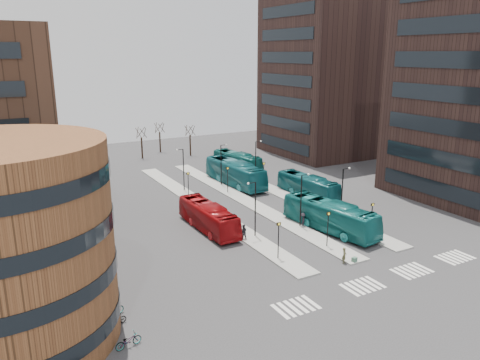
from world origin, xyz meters
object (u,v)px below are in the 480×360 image
teal_bus_b (235,173)px  bicycle_near (128,341)px  commuter_c (303,220)px  teal_bus_a (330,216)px  commuter_a (243,232)px  traveller (344,255)px  suitcase (354,260)px  bicycle_mid (116,319)px  commuter_b (311,221)px  bicycle_far (112,310)px  teal_bus_c (308,186)px  red_bus (208,217)px  teal_bus_d (237,161)px

teal_bus_b → bicycle_near: bearing=-131.1°
commuter_c → teal_bus_a: bearing=80.5°
commuter_a → commuter_c: (7.82, 0.04, -0.03)m
teal_bus_b → traveller: teal_bus_b is taller
traveller → commuter_a: commuter_a is taller
traveller → bicycle_near: 21.82m
suitcase → teal_bus_a: (3.40, 7.79, 1.42)m
teal_bus_a → bicycle_mid: (-25.90, -7.24, -1.26)m
commuter_b → bicycle_far: bearing=121.6°
suitcase → teal_bus_c: 21.57m
commuter_c → bicycle_near: bearing=-22.4°
traveller → bicycle_near: traveller is taller
suitcase → teal_bus_c: (9.18, 19.48, 1.21)m
red_bus → commuter_b: bearing=-27.1°
commuter_c → bicycle_near: (-23.89, -12.70, -0.34)m
bicycle_mid → bicycle_far: bearing=-1.1°
suitcase → traveller: size_ratio=0.36×
teal_bus_c → traveller: bearing=-122.3°
teal_bus_a → commuter_a: teal_bus_a is taller
teal_bus_a → teal_bus_b: (-0.27, 21.74, 0.14)m
commuter_c → bicycle_mid: bearing=-28.5°
teal_bus_b → commuter_b: teal_bus_b is taller
suitcase → teal_bus_c: size_ratio=0.05×
commuter_b → bicycle_near: 27.46m
suitcase → bicycle_near: size_ratio=0.30×
teal_bus_d → traveller: size_ratio=6.86×
teal_bus_a → commuter_b: teal_bus_a is taller
suitcase → teal_bus_d: teal_bus_d is taller
traveller → bicycle_far: 21.66m
red_bus → bicycle_near: size_ratio=5.77×
commuter_a → traveller: bearing=141.2°
teal_bus_b → bicycle_far: (-25.63, -27.66, -1.34)m
teal_bus_a → traveller: size_ratio=7.78×
suitcase → bicycle_far: 22.58m
bicycle_near → bicycle_mid: bearing=-10.4°
suitcase → bicycle_mid: (-22.50, 0.54, 0.16)m
red_bus → commuter_b: size_ratio=6.75×
teal_bus_d → traveller: (-8.91, -37.36, -0.72)m
teal_bus_a → commuter_c: size_ratio=7.28×
traveller → commuter_a: 11.11m
teal_bus_a → bicycle_mid: 26.92m
traveller → teal_bus_b: bearing=48.0°
commuter_c → bicycle_near: size_ratio=0.89×
teal_bus_a → bicycle_near: 27.92m
teal_bus_d → bicycle_near: teal_bus_d is taller
red_bus → teal_bus_b: (11.51, 14.88, 0.33)m
commuter_c → bicycle_far: 25.27m
commuter_b → teal_bus_a: bearing=-129.6°
teal_bus_d → commuter_c: size_ratio=6.43×
teal_bus_a → bicycle_mid: teal_bus_a is taller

